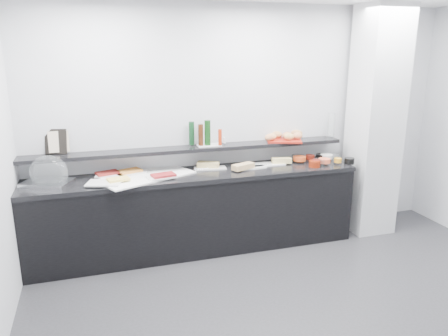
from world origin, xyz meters
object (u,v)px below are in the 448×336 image
object	(u,v)px
cloche_base	(47,183)
sandwich_plate_mid	(252,168)
bread_tray	(284,140)
condiment_tray	(209,145)
carafe	(331,125)
framed_print	(56,142)

from	to	relation	value
cloche_base	sandwich_plate_mid	xyz separation A→B (m)	(2.16, -0.02, -0.01)
sandwich_plate_mid	bread_tray	size ratio (longest dim) A/B	0.78
condiment_tray	bread_tray	xyz separation A→B (m)	(0.91, -0.04, 0.00)
sandwich_plate_mid	carafe	distance (m)	1.18
cloche_base	sandwich_plate_mid	world-z (taller)	cloche_base
bread_tray	framed_print	bearing A→B (deg)	-162.33
sandwich_plate_mid	carafe	xyz separation A→B (m)	(1.10, 0.20, 0.39)
sandwich_plate_mid	bread_tray	distance (m)	0.55
sandwich_plate_mid	condiment_tray	xyz separation A→B (m)	(-0.45, 0.20, 0.25)
framed_print	condiment_tray	size ratio (longest dim) A/B	0.98
cloche_base	condiment_tray	bearing A→B (deg)	30.80
cloche_base	framed_print	world-z (taller)	framed_print
carafe	framed_print	bearing A→B (deg)	178.55
cloche_base	framed_print	distance (m)	0.46
framed_print	carafe	size ratio (longest dim) A/B	0.87
cloche_base	carafe	world-z (taller)	carafe
sandwich_plate_mid	condiment_tray	size ratio (longest dim) A/B	1.16
bread_tray	carafe	distance (m)	0.65
condiment_tray	carafe	xyz separation A→B (m)	(1.55, 0.00, 0.14)
cloche_base	framed_print	bearing A→B (deg)	94.24
cloche_base	carafe	distance (m)	3.29
condiment_tray	bread_tray	size ratio (longest dim) A/B	0.67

